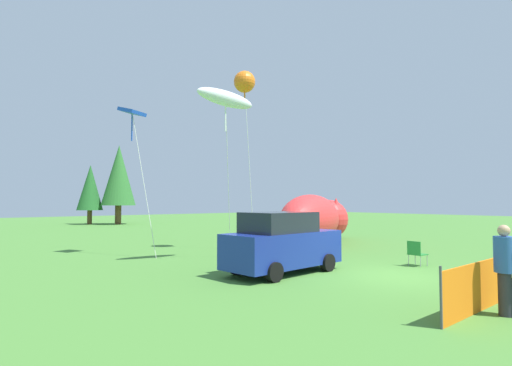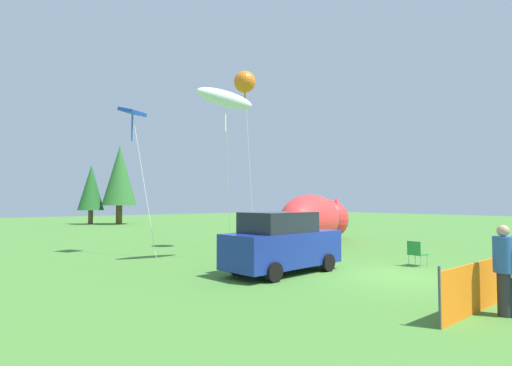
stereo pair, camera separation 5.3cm
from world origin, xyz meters
name	(u,v)px [view 1 (the left image)]	position (x,y,z in m)	size (l,w,h in m)	color
ground_plane	(394,276)	(0.00, 0.00, 0.00)	(120.00, 120.00, 0.00)	#477F33
parked_car	(282,243)	(-2.34, 2.63, 0.98)	(4.36, 2.14, 2.01)	navy
folding_chair	(416,252)	(2.42, 0.57, 0.52)	(0.55, 0.55, 0.91)	#267F33
inflatable_cat	(315,221)	(5.50, 8.31, 1.26)	(8.51, 5.82, 2.74)	red
safety_fence	(502,278)	(-0.74, -3.35, 0.53)	(6.56, 0.25, 1.16)	orange
spectator_in_black_shirt	(505,266)	(-2.12, -3.89, 1.02)	(0.41, 0.41, 1.88)	#2D2D38
kite_white_ghost	(226,99)	(-2.50, 5.70, 6.40)	(2.62, 1.66, 6.91)	silver
kite_orange_flower	(245,82)	(0.39, 8.23, 8.21)	(1.09, 1.06, 8.76)	silver
kite_blue_box	(132,114)	(-4.53, 10.01, 6.24)	(1.19, 2.19, 6.55)	silver
horizon_tree_east	(119,176)	(3.68, 33.81, 5.03)	(3.44, 3.44, 8.20)	brown
horizon_tree_west	(90,188)	(1.38, 35.59, 3.77)	(2.57, 2.57, 6.14)	brown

